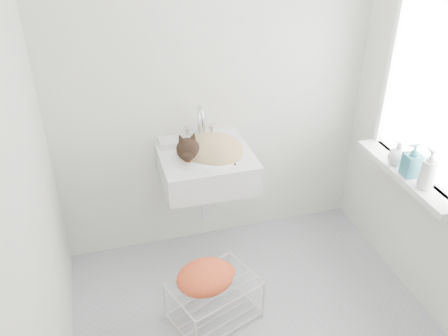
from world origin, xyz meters
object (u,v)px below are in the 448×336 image
object	(u,v)px
cat	(209,150)
bottle_c	(396,164)
wire_rack	(214,301)
sink	(207,155)
bottle_a	(424,188)
bottle_b	(409,175)

from	to	relation	value
cat	bottle_c	bearing A→B (deg)	-15.08
wire_rack	bottle_c	xyz separation A→B (m)	(1.23, 0.15, 0.70)
sink	bottle_a	xyz separation A→B (m)	(1.12, -0.73, 0.00)
cat	wire_rack	world-z (taller)	cat
sink	bottle_c	world-z (taller)	sink
sink	bottle_b	xyz separation A→B (m)	(1.12, -0.58, 0.00)
bottle_c	sink	bearing A→B (deg)	158.36
sink	cat	bearing A→B (deg)	-53.64
sink	wire_rack	xyz separation A→B (m)	(-0.11, -0.59, -0.70)
bottle_b	cat	bearing A→B (deg)	152.86
sink	bottle_c	xyz separation A→B (m)	(1.12, -0.44, 0.00)
bottle_a	bottle_c	bearing A→B (deg)	90.00
wire_rack	bottle_c	bearing A→B (deg)	6.83
bottle_a	bottle_c	size ratio (longest dim) A/B	1.37
cat	wire_rack	xyz separation A→B (m)	(-0.13, -0.57, -0.74)
cat	bottle_a	distance (m)	1.32
bottle_a	wire_rack	bearing A→B (deg)	173.67
wire_rack	bottle_b	bearing A→B (deg)	0.34
sink	bottle_c	bearing A→B (deg)	-21.64
bottle_a	bottle_b	size ratio (longest dim) A/B	0.98
wire_rack	sink	bearing A→B (deg)	79.18
wire_rack	bottle_c	size ratio (longest dim) A/B	3.24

